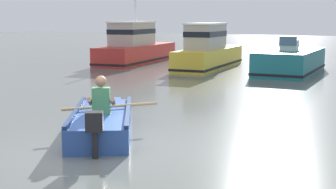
{
  "coord_description": "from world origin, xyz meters",
  "views": [
    {
      "loc": [
        4.68,
        -6.78,
        2.27
      ],
      "look_at": [
        -0.4,
        2.72,
        0.55
      ],
      "focal_mm": 51.02,
      "sensor_mm": 36.0,
      "label": 1
    }
  ],
  "objects_px": {
    "rowboat_with_person": "(103,121)",
    "moored_boat_red": "(136,48)",
    "moored_boat_teal": "(290,62)",
    "moored_boat_yellow": "(208,51)"
  },
  "relations": [
    {
      "from": "moored_boat_red",
      "to": "moored_boat_teal",
      "type": "bearing_deg",
      "value": -7.34
    },
    {
      "from": "moored_boat_yellow",
      "to": "rowboat_with_person",
      "type": "bearing_deg",
      "value": -75.72
    },
    {
      "from": "rowboat_with_person",
      "to": "moored_boat_red",
      "type": "relative_size",
      "value": 0.49
    },
    {
      "from": "moored_boat_red",
      "to": "moored_boat_teal",
      "type": "height_order",
      "value": "moored_boat_red"
    },
    {
      "from": "moored_boat_red",
      "to": "moored_boat_yellow",
      "type": "distance_m",
      "value": 4.45
    },
    {
      "from": "rowboat_with_person",
      "to": "moored_boat_teal",
      "type": "xyz_separation_m",
      "value": [
        0.65,
        12.41,
        0.22
      ]
    },
    {
      "from": "moored_boat_teal",
      "to": "moored_boat_yellow",
      "type": "bearing_deg",
      "value": 174.84
    },
    {
      "from": "rowboat_with_person",
      "to": "moored_boat_yellow",
      "type": "relative_size",
      "value": 0.55
    },
    {
      "from": "moored_boat_red",
      "to": "moored_boat_yellow",
      "type": "xyz_separation_m",
      "value": [
        4.39,
        -0.72,
        -0.02
      ]
    },
    {
      "from": "rowboat_with_person",
      "to": "moored_boat_teal",
      "type": "relative_size",
      "value": 0.65
    }
  ]
}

